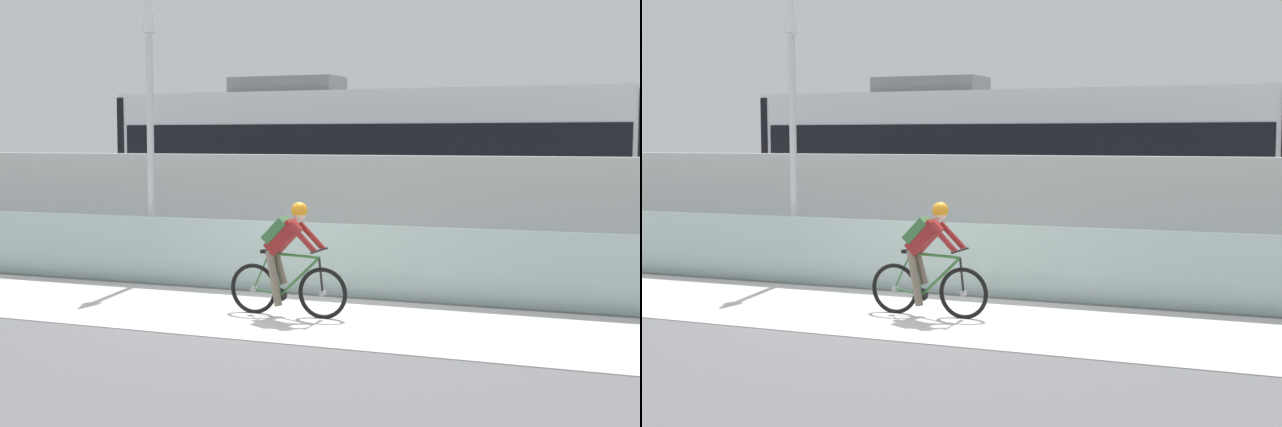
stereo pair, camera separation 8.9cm
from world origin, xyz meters
TOP-DOWN VIEW (x-y plane):
  - ground_plane at (0.00, 0.00)m, footprint 200.00×200.00m
  - bike_path_deck at (0.00, 0.00)m, footprint 32.00×3.20m
  - glass_parapet at (0.00, 1.85)m, footprint 32.00×0.05m
  - concrete_barrier_wall at (0.00, 3.65)m, footprint 32.00×0.36m
  - tram_rail_near at (0.00, 6.13)m, footprint 32.00×0.08m
  - tram_rail_far at (0.00, 7.57)m, footprint 32.00×0.08m
  - tram at (-0.79, 6.85)m, footprint 11.06×2.54m
  - cyclist_on_bike at (0.28, -0.00)m, footprint 1.77×0.58m
  - lamp_post_antenna at (-3.27, 2.15)m, footprint 0.28×0.28m

SIDE VIEW (x-z plane):
  - ground_plane at x=0.00m, z-range 0.00..0.00m
  - tram_rail_near at x=0.00m, z-range 0.00..0.01m
  - tram_rail_far at x=0.00m, z-range 0.00..0.01m
  - bike_path_deck at x=0.00m, z-range 0.00..0.01m
  - glass_parapet at x=0.00m, z-range 0.00..1.14m
  - cyclist_on_bike at x=0.28m, z-range -0.01..1.60m
  - concrete_barrier_wall at x=0.00m, z-range 0.00..2.19m
  - tram at x=-0.79m, z-range -0.01..3.80m
  - lamp_post_antenna at x=-3.27m, z-range 0.69..5.89m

